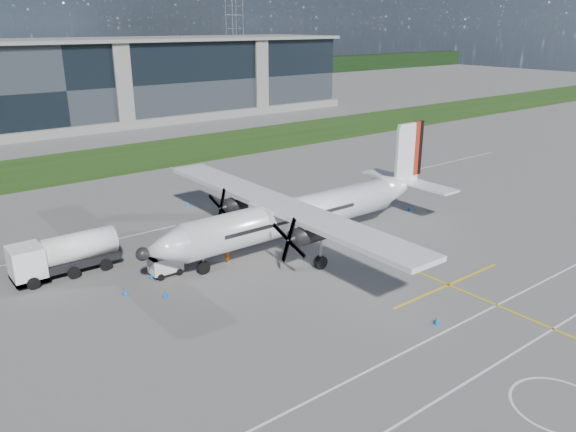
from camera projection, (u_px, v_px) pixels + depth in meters
The scene contains 16 objects.
ground at pixel (146, 169), 73.99m from camera, with size 400.00×400.00×0.00m, color #5E5C59.
grass_strip at pixel (122, 158), 79.96m from camera, with size 400.00×18.00×0.04m, color #1D3F11.
terminal_building at pixel (49, 86), 101.41m from camera, with size 120.00×20.00×15.00m, color black.
pylon_east at pixel (235, 33), 200.53m from camera, with size 9.00×4.60×30.00m, color gray, non-canonical shape.
yellow_taxiway_centerline at pixel (309, 226), 53.33m from camera, with size 0.20×70.00×0.01m, color yellow.
white_lane_line at pixel (527, 345), 33.68m from camera, with size 90.00×0.15×0.01m, color white.
turboprop_aircraft at pixel (304, 193), 47.49m from camera, with size 29.94×31.05×9.31m, color white, non-canonical shape.
fuel_tanker_truck at pixel (57, 257), 42.39m from camera, with size 8.29×2.69×3.11m, color white, non-canonical shape.
baggage_tug at pixel (166, 265), 42.82m from camera, with size 2.57×1.54×1.54m, color white, non-canonical shape.
ground_crew_person at pixel (227, 252), 44.86m from camera, with size 0.77×0.55×1.90m, color #F25907.
safety_cone_tail at pixel (410, 208), 57.82m from camera, with size 0.36×0.36×0.50m, color blue.
safety_cone_stbdwing at pixel (187, 203), 59.27m from camera, with size 0.36×0.36×0.50m, color blue.
safety_cone_nose_port at pixel (165, 294), 39.46m from camera, with size 0.36×0.36×0.50m, color blue.
safety_cone_portwing at pixel (437, 320), 35.94m from camera, with size 0.36×0.36×0.50m, color blue.
safety_cone_nose_stbd at pixel (151, 276), 42.29m from camera, with size 0.36×0.36×0.50m, color blue.
safety_cone_fwd at pixel (125, 291), 39.88m from camera, with size 0.36×0.36×0.50m, color blue.
Camera 1 is at (-29.35, -28.32, 18.30)m, focal length 35.00 mm.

